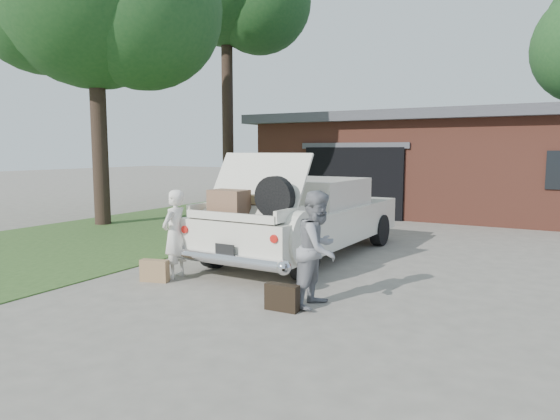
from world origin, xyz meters
The scene contains 8 objects.
ground centered at (0.00, 0.00, 0.00)m, with size 90.00×90.00×0.00m, color gray.
grass_strip centered at (-5.50, 3.00, 0.01)m, with size 6.00×16.00×0.02m, color #2D4C1E.
house centered at (0.98, 11.47, 1.67)m, with size 12.80×7.80×3.30m.
sedan centered at (-0.29, 2.12, 0.79)m, with size 2.24×5.43×2.06m.
woman_left centered at (-1.38, -0.50, 0.73)m, with size 0.53×0.35×1.47m, color white.
woman_right centered at (1.32, -0.71, 0.79)m, with size 0.77×0.60×1.57m, color gray.
suitcase_left centered at (-1.51, -0.85, 0.18)m, with size 0.46×0.15×0.36m, color #A17B52.
suitcase_right centered at (1.00, -1.13, 0.18)m, with size 0.46×0.15×0.36m, color black.
Camera 1 is at (4.08, -6.72, 2.10)m, focal length 32.00 mm.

